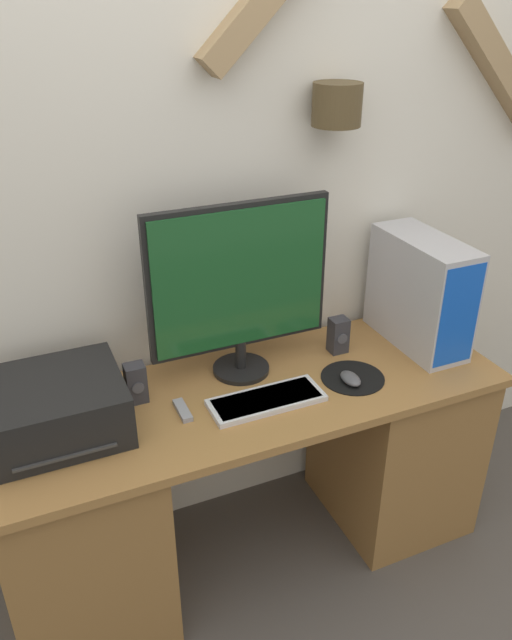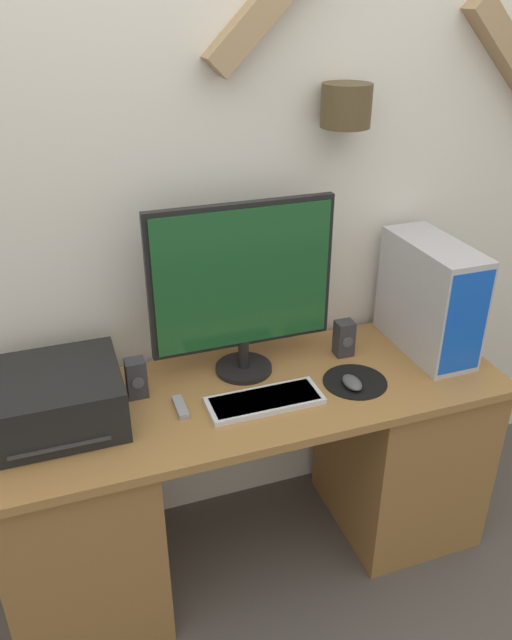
# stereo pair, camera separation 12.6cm
# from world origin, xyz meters

# --- Properties ---
(ground_plane) EXTENTS (12.00, 12.00, 0.00)m
(ground_plane) POSITION_xyz_m (0.00, 0.00, 0.00)
(ground_plane) COLOR #4C4742
(wall_back) EXTENTS (6.40, 0.21, 2.70)m
(wall_back) POSITION_xyz_m (0.01, 0.63, 1.36)
(wall_back) COLOR silver
(wall_back) RESTS_ON ground_plane
(desk) EXTENTS (1.68, 0.58, 0.73)m
(desk) POSITION_xyz_m (0.00, 0.29, 0.38)
(desk) COLOR olive
(desk) RESTS_ON ground_plane
(monitor) EXTENTS (0.61, 0.19, 0.59)m
(monitor) POSITION_xyz_m (0.01, 0.42, 1.06)
(monitor) COLOR black
(monitor) RESTS_ON desk
(keyboard) EXTENTS (0.37, 0.14, 0.02)m
(keyboard) POSITION_xyz_m (0.01, 0.21, 0.74)
(keyboard) COLOR silver
(keyboard) RESTS_ON desk
(mousepad) EXTENTS (0.21, 0.21, 0.00)m
(mousepad) POSITION_xyz_m (0.34, 0.22, 0.73)
(mousepad) COLOR black
(mousepad) RESTS_ON desk
(mouse) EXTENTS (0.05, 0.09, 0.03)m
(mouse) POSITION_xyz_m (0.31, 0.20, 0.75)
(mouse) COLOR #4C4C51
(mouse) RESTS_ON mousepad
(computer_tower) EXTENTS (0.18, 0.42, 0.40)m
(computer_tower) POSITION_xyz_m (0.68, 0.35, 0.93)
(computer_tower) COLOR #B2B2B7
(computer_tower) RESTS_ON desk
(printer) EXTENTS (0.40, 0.36, 0.17)m
(printer) POSITION_xyz_m (-0.61, 0.33, 0.82)
(printer) COLOR black
(printer) RESTS_ON desk
(speaker_left) EXTENTS (0.06, 0.06, 0.13)m
(speaker_left) POSITION_xyz_m (-0.36, 0.39, 0.80)
(speaker_left) COLOR #2D2D33
(speaker_left) RESTS_ON desk
(speaker_right) EXTENTS (0.06, 0.06, 0.13)m
(speaker_right) POSITION_xyz_m (0.38, 0.40, 0.80)
(speaker_right) COLOR #2D2D33
(speaker_right) RESTS_ON desk
(remote_control) EXTENTS (0.03, 0.11, 0.02)m
(remote_control) POSITION_xyz_m (-0.25, 0.27, 0.74)
(remote_control) COLOR gray
(remote_control) RESTS_ON desk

